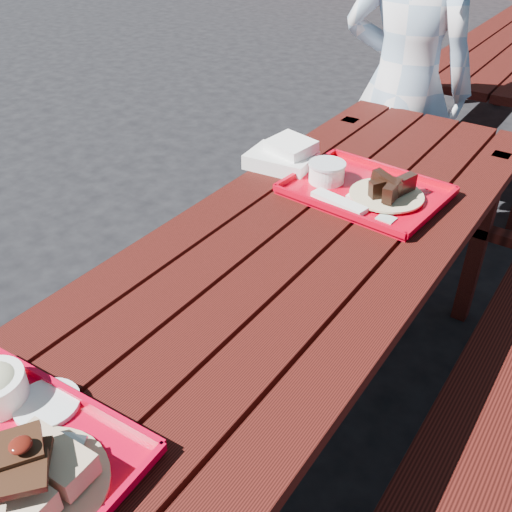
{
  "coord_description": "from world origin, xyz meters",
  "views": [
    {
      "loc": [
        0.64,
        -1.09,
        1.6
      ],
      "look_at": [
        0.0,
        -0.15,
        0.82
      ],
      "focal_mm": 40.0,
      "sensor_mm": 36.0,
      "label": 1
    }
  ],
  "objects_px": {
    "far_tray": "(362,188)",
    "picnic_table_near": "(286,307)",
    "person": "(404,87)",
    "near_tray": "(7,446)"
  },
  "relations": [
    {
      "from": "picnic_table_near",
      "to": "person",
      "type": "xyz_separation_m",
      "value": [
        -0.23,
        1.32,
        0.24
      ]
    },
    {
      "from": "picnic_table_near",
      "to": "person",
      "type": "relative_size",
      "value": 1.5
    },
    {
      "from": "picnic_table_near",
      "to": "near_tray",
      "type": "height_order",
      "value": "near_tray"
    },
    {
      "from": "far_tray",
      "to": "picnic_table_near",
      "type": "bearing_deg",
      "value": -93.05
    },
    {
      "from": "picnic_table_near",
      "to": "far_tray",
      "type": "height_order",
      "value": "far_tray"
    },
    {
      "from": "near_tray",
      "to": "person",
      "type": "distance_m",
      "value": 2.15
    },
    {
      "from": "far_tray",
      "to": "person",
      "type": "distance_m",
      "value": 0.96
    },
    {
      "from": "picnic_table_near",
      "to": "far_tray",
      "type": "distance_m",
      "value": 0.46
    },
    {
      "from": "near_tray",
      "to": "person",
      "type": "xyz_separation_m",
      "value": [
        -0.17,
        2.14,
        0.02
      ]
    },
    {
      "from": "far_tray",
      "to": "person",
      "type": "bearing_deg",
      "value": 105.07
    }
  ]
}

